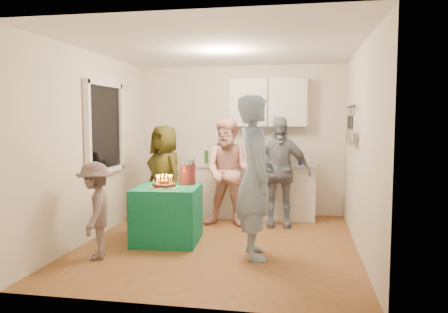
% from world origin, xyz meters
% --- Properties ---
extents(floor, '(4.00, 4.00, 0.00)m').
position_xyz_m(floor, '(0.00, 0.00, 0.00)').
color(floor, brown).
rests_on(floor, ground).
extents(ceiling, '(4.00, 4.00, 0.00)m').
position_xyz_m(ceiling, '(0.00, 0.00, 2.60)').
color(ceiling, white).
rests_on(ceiling, floor).
extents(back_wall, '(3.60, 3.60, 0.00)m').
position_xyz_m(back_wall, '(0.00, 2.00, 1.30)').
color(back_wall, silver).
rests_on(back_wall, floor).
extents(left_wall, '(4.00, 4.00, 0.00)m').
position_xyz_m(left_wall, '(-1.80, 0.00, 1.30)').
color(left_wall, silver).
rests_on(left_wall, floor).
extents(right_wall, '(4.00, 4.00, 0.00)m').
position_xyz_m(right_wall, '(1.80, 0.00, 1.30)').
color(right_wall, silver).
rests_on(right_wall, floor).
extents(window_night, '(0.04, 1.00, 1.20)m').
position_xyz_m(window_night, '(-1.77, 0.30, 1.55)').
color(window_night, black).
rests_on(window_night, left_wall).
extents(counter, '(2.20, 0.58, 0.86)m').
position_xyz_m(counter, '(0.20, 1.70, 0.43)').
color(counter, white).
rests_on(counter, floor).
extents(countertop, '(2.24, 0.62, 0.05)m').
position_xyz_m(countertop, '(0.20, 1.70, 0.89)').
color(countertop, beige).
rests_on(countertop, counter).
extents(upper_cabinet, '(1.30, 0.30, 0.80)m').
position_xyz_m(upper_cabinet, '(0.50, 1.85, 1.95)').
color(upper_cabinet, white).
rests_on(upper_cabinet, back_wall).
extents(pot_rack, '(0.12, 1.00, 0.60)m').
position_xyz_m(pot_rack, '(1.72, 0.70, 1.60)').
color(pot_rack, black).
rests_on(pot_rack, right_wall).
extents(microwave, '(0.64, 0.51, 0.31)m').
position_xyz_m(microwave, '(0.59, 1.70, 1.07)').
color(microwave, white).
rests_on(microwave, countertop).
extents(party_table, '(0.91, 0.91, 0.76)m').
position_xyz_m(party_table, '(-0.72, -0.03, 0.38)').
color(party_table, '#11714B').
rests_on(party_table, floor).
extents(donut_cake, '(0.38, 0.38, 0.18)m').
position_xyz_m(donut_cake, '(-0.73, -0.10, 0.85)').
color(donut_cake, '#381C0C').
rests_on(donut_cake, party_table).
extents(punch_jar, '(0.22, 0.22, 0.34)m').
position_xyz_m(punch_jar, '(-0.50, 0.23, 0.93)').
color(punch_jar, '#B60E12').
rests_on(punch_jar, party_table).
extents(man_birthday, '(0.65, 0.82, 1.97)m').
position_xyz_m(man_birthday, '(0.53, -0.45, 0.99)').
color(man_birthday, '#7B96B3').
rests_on(man_birthday, floor).
extents(woman_back_left, '(0.92, 0.88, 1.58)m').
position_xyz_m(woman_back_left, '(-1.04, 0.87, 0.79)').
color(woman_back_left, brown).
rests_on(woman_back_left, floor).
extents(woman_back_center, '(0.86, 0.68, 1.70)m').
position_xyz_m(woman_back_center, '(-0.03, 0.98, 0.85)').
color(woman_back_center, '#EB837B').
rests_on(woman_back_center, floor).
extents(woman_back_right, '(1.04, 0.50, 1.71)m').
position_xyz_m(woman_back_right, '(0.72, 1.13, 0.86)').
color(woman_back_right, black).
rests_on(woman_back_right, floor).
extents(child_near_left, '(0.64, 0.85, 1.17)m').
position_xyz_m(child_near_left, '(-1.35, -0.87, 0.58)').
color(child_near_left, '#574745').
rests_on(child_near_left, floor).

